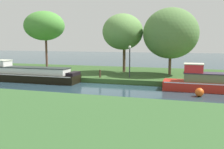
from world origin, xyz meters
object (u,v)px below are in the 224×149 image
object	(u,v)px
channel_buoy	(199,92)
willow_tree_left	(44,26)
willow_tree_right	(171,33)
lamp_post	(130,57)
black_narrowboat	(23,75)
mooring_post_near	(100,74)
willow_tree_centre	(123,32)

from	to	relation	value
channel_buoy	willow_tree_left	bearing A→B (deg)	151.19
willow_tree_right	channel_buoy	size ratio (longest dim) A/B	11.06
lamp_post	channel_buoy	distance (m)	7.15
black_narrowboat	mooring_post_near	bearing A→B (deg)	11.75
black_narrowboat	willow_tree_right	xyz separation A→B (m)	(12.20, 5.06, 3.61)
lamp_post	channel_buoy	size ratio (longest dim) A/B	4.92
willow_tree_right	mooring_post_near	bearing A→B (deg)	-146.43
mooring_post_near	channel_buoy	size ratio (longest dim) A/B	1.21
willow_tree_centre	lamp_post	distance (m)	4.12
black_narrowboat	mooring_post_near	world-z (taller)	black_narrowboat
willow_tree_centre	channel_buoy	xyz separation A→B (m)	(6.95, -7.30, -4.10)
willow_tree_centre	lamp_post	size ratio (longest dim) A/B	2.12
lamp_post	mooring_post_near	world-z (taller)	lamp_post
willow_tree_right	willow_tree_left	bearing A→B (deg)	171.20
willow_tree_right	lamp_post	xyz separation A→B (m)	(-3.13, -2.89, -2.07)
willow_tree_left	channel_buoy	xyz separation A→B (m)	(16.91, -9.30, -4.96)
black_narrowboat	willow_tree_centre	size ratio (longest dim) A/B	1.89
willow_tree_left	willow_tree_right	distance (m)	14.72
willow_tree_centre	lamp_post	bearing A→B (deg)	-65.42
willow_tree_left	channel_buoy	distance (m)	19.92
lamp_post	willow_tree_right	bearing A→B (deg)	42.71
willow_tree_left	mooring_post_near	size ratio (longest dim) A/B	9.80
black_narrowboat	willow_tree_left	xyz separation A→B (m)	(-2.31, 7.30, 4.66)
willow_tree_left	lamp_post	world-z (taller)	willow_tree_left
willow_tree_right	lamp_post	bearing A→B (deg)	-137.29
willow_tree_right	lamp_post	distance (m)	4.73
willow_tree_left	willow_tree_centre	bearing A→B (deg)	-11.37
willow_tree_left	lamp_post	xyz separation A→B (m)	(11.39, -5.13, -3.12)
black_narrowboat	mooring_post_near	size ratio (longest dim) A/B	16.27
black_narrowboat	channel_buoy	world-z (taller)	black_narrowboat
lamp_post	channel_buoy	bearing A→B (deg)	-37.04
lamp_post	mooring_post_near	bearing A→B (deg)	-161.96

